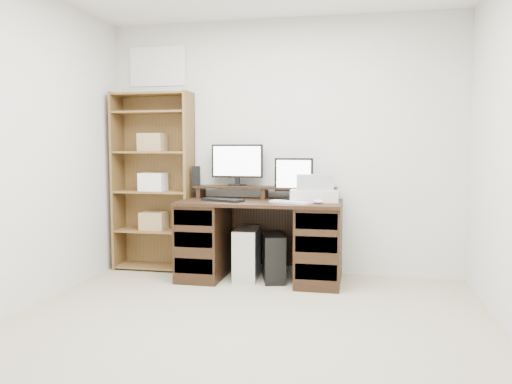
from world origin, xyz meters
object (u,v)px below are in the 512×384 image
(monitor_wide, at_px, (237,163))
(bookshelf, at_px, (154,180))
(desk, at_px, (261,239))
(tower_black, at_px, (274,257))
(monitor_small, at_px, (294,177))
(tower_silver, at_px, (247,253))
(printer, at_px, (314,195))

(monitor_wide, bearing_deg, bookshelf, -177.99)
(desk, relative_size, tower_black, 3.18)
(monitor_small, height_order, bookshelf, bookshelf)
(desk, height_order, bookshelf, bookshelf)
(monitor_wide, bearing_deg, tower_silver, -56.33)
(desk, xyz_separation_m, tower_black, (0.13, 0.00, -0.17))
(monitor_wide, relative_size, bookshelf, 0.29)
(desk, relative_size, printer, 3.46)
(monitor_wide, bearing_deg, tower_black, -30.92)
(desk, distance_m, tower_black, 0.21)
(tower_black, bearing_deg, desk, 166.88)
(printer, distance_m, bookshelf, 1.66)
(monitor_wide, height_order, bookshelf, bookshelf)
(monitor_wide, xyz_separation_m, monitor_small, (0.58, -0.13, -0.13))
(tower_silver, distance_m, tower_black, 0.26)
(tower_silver, bearing_deg, tower_black, -8.66)
(tower_black, bearing_deg, printer, -5.30)
(desk, xyz_separation_m, bookshelf, (-1.15, 0.21, 0.53))
(desk, height_order, monitor_wide, monitor_wide)
(monitor_small, height_order, printer, monitor_small)
(monitor_wide, relative_size, tower_silver, 1.07)
(bookshelf, bearing_deg, tower_silver, -10.52)
(tower_silver, xyz_separation_m, tower_black, (0.26, -0.02, -0.02))
(monitor_wide, height_order, monitor_small, monitor_wide)
(monitor_small, bearing_deg, tower_silver, -165.58)
(bookshelf, bearing_deg, monitor_small, -3.79)
(desk, bearing_deg, bookshelf, 169.51)
(monitor_wide, distance_m, bookshelf, 0.89)
(printer, bearing_deg, desk, -176.49)
(tower_black, relative_size, bookshelf, 0.26)
(printer, relative_size, tower_black, 0.92)
(printer, xyz_separation_m, bookshelf, (-1.65, 0.15, 0.11))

